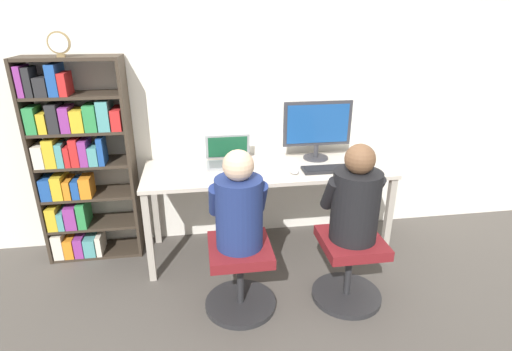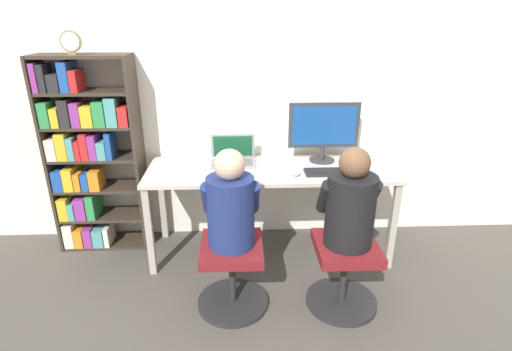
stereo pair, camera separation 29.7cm
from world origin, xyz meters
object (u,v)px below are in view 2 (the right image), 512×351
Objects in this scene: desktop_monitor at (324,130)px; office_chair_right at (232,272)px; keyboard at (333,172)px; office_chair_left at (344,271)px; desk_clock at (71,42)px; person_at_laptop at (231,205)px; bookshelf at (87,156)px; laptop at (233,158)px; person_at_monitor at (350,204)px.

desktop_monitor is 1.16× the size of office_chair_right.
desktop_monitor is at bearing 95.86° from keyboard.
keyboard reaches higher than office_chair_left.
office_chair_left is at bearing -23.05° from desk_clock.
bookshelf is at bearing 144.42° from person_at_laptop.
office_chair_left is at bearing -91.44° from keyboard.
desktop_monitor is 1.93m from bookshelf.
desktop_monitor is at bearing 2.30° from laptop.
person_at_laptop reaches higher than keyboard.
person_at_laptop is at bearing -131.94° from desktop_monitor.
office_chair_left is 0.91m from person_at_laptop.
desk_clock is at bearing -54.95° from bookshelf.
laptop is 1.45m from desk_clock.
person_at_monitor is 0.41× the size of bookshelf.
office_chair_left is at bearing -24.19° from bookshelf.
office_chair_right is (-0.01, -0.80, -0.54)m from laptop.
bookshelf is (-1.92, 0.01, -0.20)m from desktop_monitor.
keyboard is (0.77, -0.26, -0.04)m from laptop.
person_at_laptop reaches higher than laptop.
person_at_laptop is 1.45m from bookshelf.
bookshelf is (-1.94, 0.87, 0.05)m from person_at_monitor.
desk_clock reaches higher than laptop.
keyboard is 0.88× the size of office_chair_right.
desktop_monitor is 0.35× the size of bookshelf.
person_at_laptop is (-0.76, 0.02, -0.00)m from person_at_monitor.
bookshelf reaches higher than laptop.
laptop reaches higher than keyboard.
keyboard is at bearing 88.55° from person_at_monitor.
laptop is at bearing 89.52° from office_chair_right.
person_at_monitor is 2.12m from bookshelf.
bookshelf is at bearing 155.92° from person_at_monitor.
keyboard is at bearing -18.50° from laptop.
keyboard is 0.65× the size of person_at_monitor.
bookshelf is (-1.94, 0.87, 0.55)m from office_chair_left.
laptop is 1.12m from person_at_monitor.
person_at_monitor is at bearing -24.08° from bookshelf.
desktop_monitor is at bearing 91.01° from office_chair_left.
office_chair_left is 2.89× the size of desk_clock.
office_chair_left is 2.19m from bookshelf.
person_at_monitor is at bearing -47.52° from laptop.
person_at_laptop is (0.00, 0.00, 0.50)m from office_chair_right.
bookshelf reaches higher than desktop_monitor.
laptop is at bearing 89.52° from person_at_laptop.
desk_clock reaches higher than keyboard.
person_at_laptop is at bearing -34.47° from desk_clock.
office_chair_right is 0.91m from person_at_monitor.
bookshelf is at bearing 155.81° from office_chair_left.
person_at_laptop is at bearing -35.58° from bookshelf.
person_at_monitor is at bearing -88.99° from desktop_monitor.
laptop reaches higher than office_chair_right.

